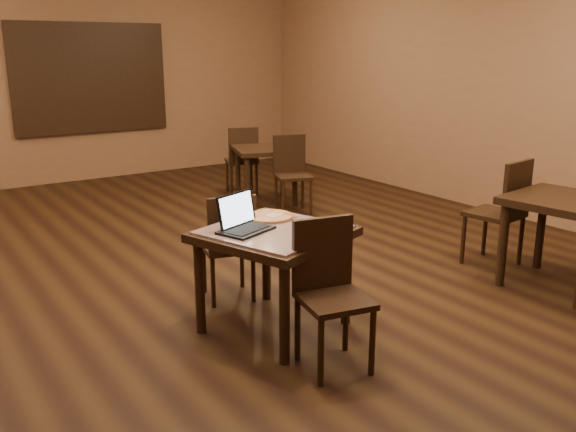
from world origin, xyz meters
TOP-DOWN VIEW (x-y plane):
  - ground at (0.00, 0.00)m, footprint 10.00×10.00m
  - wall_back at (0.00, 5.00)m, footprint 8.00×0.02m
  - wall_right at (4.00, 0.00)m, footprint 0.02×10.00m
  - mural at (0.50, 4.96)m, footprint 2.34×0.05m
  - tiled_table at (-0.11, -1.07)m, footprint 1.17×1.17m
  - chair_main_near at (-0.09, -1.68)m, footprint 0.49×0.49m
  - chair_main_far at (-0.13, -0.44)m, footprint 0.47×0.47m
  - laptop at (-0.31, -0.96)m, footprint 0.43×0.40m
  - plate at (0.11, -1.25)m, footprint 0.25×0.25m
  - pizza_slice at (0.11, -1.25)m, footprint 0.28×0.28m
  - pizza_pan at (0.01, -0.83)m, footprint 0.34×0.34m
  - pizza_whole at (0.01, -0.83)m, footprint 0.34×0.34m
  - spatula at (0.03, -0.85)m, footprint 0.14×0.28m
  - napkin_roll at (0.29, -1.21)m, footprint 0.07×0.15m
  - other_table_a at (1.86, 2.18)m, footprint 1.00×1.00m
  - other_table_a_chair_near at (1.89, 1.61)m, footprint 0.53×0.53m
  - other_table_a_chair_far at (1.84, 2.74)m, footprint 0.53×0.53m
  - other_table_c at (2.35, -1.76)m, footprint 0.95×0.95m
  - other_table_c_chair_far at (2.36, -1.17)m, footprint 0.50×0.50m

SIDE VIEW (x-z plane):
  - ground at x=0.00m, z-range 0.00..0.00m
  - chair_main_far at x=-0.13m, z-range 0.06..0.95m
  - other_table_a_chair_near at x=1.89m, z-range 0.06..1.02m
  - other_table_a_chair_far at x=1.84m, z-range 0.06..1.02m
  - chair_main_near at x=-0.09m, z-range 0.06..1.02m
  - other_table_c_chair_far at x=2.36m, z-range 0.07..1.09m
  - other_table_a at x=1.86m, z-range 0.24..0.98m
  - other_table_c at x=2.35m, z-range 0.26..1.05m
  - tiled_table at x=-0.11m, z-range 0.28..1.04m
  - pizza_pan at x=0.01m, z-range 0.76..0.77m
  - plate at x=0.11m, z-range 0.76..0.78m
  - napkin_roll at x=0.29m, z-range 0.76..0.80m
  - pizza_whole at x=0.01m, z-range 0.77..0.79m
  - pizza_slice at x=0.11m, z-range 0.77..0.80m
  - spatula at x=0.03m, z-range 0.78..0.80m
  - laptop at x=-0.31m, z-range 0.70..0.95m
  - wall_back at x=0.00m, z-range 0.00..3.00m
  - wall_right at x=4.00m, z-range 0.00..3.00m
  - mural at x=0.50m, z-range 0.73..2.37m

